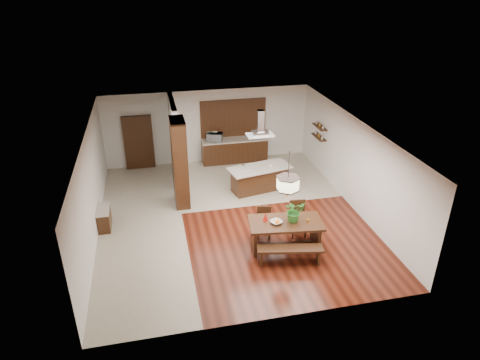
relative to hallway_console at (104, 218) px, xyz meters
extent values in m
plane|color=#3D140B|center=(3.81, -0.20, -0.32)|extent=(9.00, 9.00, 0.00)
cube|color=white|center=(3.81, -0.20, 2.58)|extent=(8.00, 9.00, 0.04)
cube|color=silver|center=(3.81, 4.30, 1.14)|extent=(8.00, 0.04, 2.90)
cube|color=silver|center=(3.81, -4.70, 1.14)|extent=(8.00, 0.04, 2.90)
cube|color=silver|center=(-0.19, -0.20, 1.14)|extent=(0.04, 9.00, 2.90)
cube|color=silver|center=(7.81, -0.20, 1.14)|extent=(0.04, 9.00, 2.90)
cube|color=#B8AE99|center=(1.06, -0.20, -0.31)|extent=(2.50, 9.00, 0.01)
cube|color=#B8AE99|center=(5.06, 2.30, -0.31)|extent=(5.50, 4.00, 0.01)
cube|color=#422310|center=(3.81, -0.20, 2.57)|extent=(8.00, 9.00, 0.02)
cube|color=black|center=(2.41, 1.00, 1.14)|extent=(0.45, 1.00, 2.90)
cube|color=silver|center=(2.41, 3.10, 1.14)|extent=(0.18, 2.40, 2.90)
cube|color=black|center=(0.00, 0.00, 0.00)|extent=(0.37, 0.88, 0.63)
cube|color=black|center=(1.11, 4.20, 0.74)|extent=(1.10, 0.20, 2.10)
cube|color=black|center=(4.81, 4.00, 0.13)|extent=(2.60, 0.60, 0.90)
cube|color=beige|center=(4.81, 4.00, 0.61)|extent=(2.60, 0.62, 0.05)
cube|color=brown|center=(4.81, 4.26, 1.44)|extent=(2.60, 0.08, 1.50)
cube|color=black|center=(7.68, 2.40, 1.08)|extent=(0.26, 0.90, 0.04)
cube|color=black|center=(7.68, 2.40, 1.49)|extent=(0.26, 0.90, 0.04)
cube|color=black|center=(4.95, -2.15, 0.48)|extent=(2.10, 1.24, 0.07)
cube|color=black|center=(4.10, -2.04, 0.07)|extent=(0.19, 0.80, 0.77)
cube|color=black|center=(5.81, -2.25, 0.07)|extent=(0.19, 0.80, 0.77)
imported|color=#2C7426|center=(5.18, -2.14, 0.82)|extent=(0.62, 0.57, 0.60)
imported|color=beige|center=(4.68, -2.17, 0.55)|extent=(0.41, 0.41, 0.08)
cone|color=#B3190C|center=(4.43, -1.97, 0.63)|extent=(0.17, 0.17, 0.23)
cylinder|color=gold|center=(5.53, -2.30, 0.56)|extent=(0.07, 0.07, 0.09)
cube|color=black|center=(5.14, 1.37, 0.11)|extent=(1.98, 1.08, 0.84)
cube|color=beige|center=(5.14, 1.33, 0.55)|extent=(2.30, 1.37, 0.05)
imported|color=white|center=(5.51, 1.27, 0.62)|extent=(0.16, 0.16, 0.10)
imported|color=#B6B8BD|center=(4.02, 3.99, 0.80)|extent=(0.70, 0.59, 0.33)
camera|label=1|loc=(1.61, -11.55, 6.67)|focal=32.00mm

